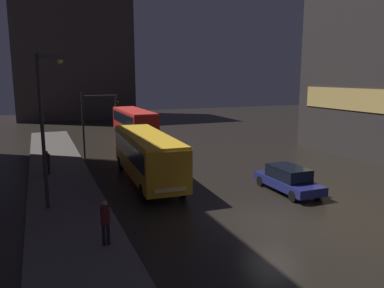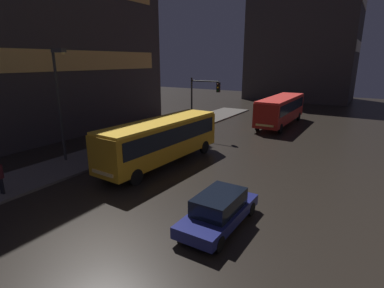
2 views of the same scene
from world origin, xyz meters
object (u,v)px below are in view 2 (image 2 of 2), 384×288
Objects in this scene: pedestrian_near at (135,128)px; traffic_light_main at (202,97)px; bus_far at (281,108)px; car_taxi at (219,210)px; bus_near at (162,137)px; street_lamp_sidewalk at (60,89)px; pedestrian_mid at (0,174)px.

traffic_light_main is at bearing -85.71° from pedestrian_near.
traffic_light_main reaches higher than bus_far.
car_taxi is at bearing -57.56° from traffic_light_main.
pedestrian_near is (-6.02, 3.97, -0.80)m from bus_near.
car_taxi is at bearing -8.67° from street_lamp_sidewalk.
pedestrian_mid is 0.24× the size of street_lamp_sidewalk.
traffic_light_main is at bearing -56.95° from car_taxi.
bus_far is at bearing 58.70° from traffic_light_main.
car_taxi is at bearing -170.32° from pedestrian_near.
car_taxi is 17.02m from traffic_light_main.
pedestrian_mid is at bearing -71.67° from street_lamp_sidewalk.
bus_far is 5.90× the size of pedestrian_mid.
bus_far is 23.13m from car_taxi.
pedestrian_near is 8.36m from street_lamp_sidewalk.
pedestrian_mid is 6.97m from street_lamp_sidewalk.
bus_near reaches higher than car_taxi.
street_lamp_sidewalk reaches higher than bus_far.
street_lamp_sidewalk is (-4.12, -12.14, 1.50)m from traffic_light_main.
car_taxi is (7.14, -5.32, -1.16)m from bus_near.
pedestrian_near is at bearing -130.59° from traffic_light_main.
bus_far is 1.41× the size of street_lamp_sidewalk.
car_taxi is at bearing 146.01° from bus_near.
bus_near is at bearing -78.17° from traffic_light_main.
pedestrian_near is 0.89× the size of pedestrian_mid.
street_lamp_sidewalk is at bearing -108.76° from traffic_light_main.
car_taxi is 2.90× the size of pedestrian_near.
pedestrian_near is at bearing 90.33° from street_lamp_sidewalk.
bus_near is 6.48× the size of pedestrian_near.
bus_near is 7.59m from street_lamp_sidewalk.
street_lamp_sidewalk reaches higher than pedestrian_near.
traffic_light_main is (4.17, 4.86, 2.61)m from pedestrian_near.
bus_far is at bearing -80.02° from pedestrian_near.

